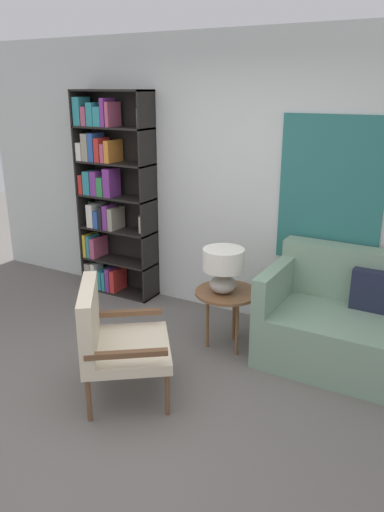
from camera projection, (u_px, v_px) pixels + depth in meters
The scene contains 7 objects.
ground_plane at pixel (108, 414), 3.55m from camera, with size 14.00×14.00×0.00m, color #66605B.
wall_back at pixel (240, 181), 4.75m from camera, with size 6.40×0.08×2.70m.
bookshelf at pixel (108, 194), 5.36m from camera, with size 0.86×0.30×2.18m.
armchair at pixel (110, 335), 3.62m from camera, with size 0.91×0.92×0.87m.
couch at pixel (367, 328), 4.06m from camera, with size 1.64×0.89×0.92m.
side_table at pixel (227, 297), 4.32m from camera, with size 0.55×0.55×0.53m.
table_lamp at pixel (223, 266), 4.20m from camera, with size 0.35×0.35×0.39m.
Camera 1 is at (2.00, -2.31, 2.21)m, focal length 35.00 mm.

